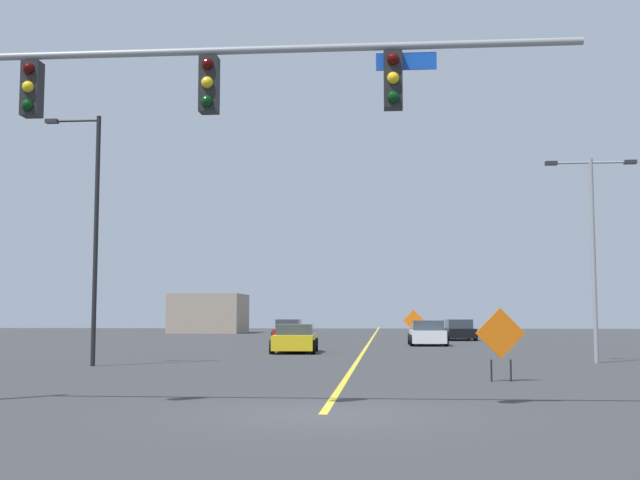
{
  "coord_description": "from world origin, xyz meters",
  "views": [
    {
      "loc": [
        1.15,
        -14.43,
        1.76
      ],
      "look_at": [
        -1.42,
        16.55,
        4.64
      ],
      "focal_mm": 45.39,
      "sensor_mm": 36.0,
      "label": 1
    }
  ],
  "objects_px": {
    "traffic_signal_assembly": "(107,114)",
    "street_lamp_far_left": "(593,240)",
    "construction_sign_left_lane": "(414,322)",
    "car_black_distant": "(459,331)",
    "car_red_mid": "(288,331)",
    "street_lamp_near_left": "(92,227)",
    "car_yellow_far": "(295,339)",
    "construction_sign_median_near": "(500,336)",
    "car_white_passing": "(427,334)"
  },
  "relations": [
    {
      "from": "car_white_passing",
      "to": "car_red_mid",
      "type": "bearing_deg",
      "value": 137.13
    },
    {
      "from": "traffic_signal_assembly",
      "to": "street_lamp_far_left",
      "type": "relative_size",
      "value": 1.81
    },
    {
      "from": "construction_sign_left_lane",
      "to": "car_white_passing",
      "type": "relative_size",
      "value": 0.52
    },
    {
      "from": "street_lamp_near_left",
      "to": "car_black_distant",
      "type": "distance_m",
      "value": 33.72
    },
    {
      "from": "car_white_passing",
      "to": "car_red_mid",
      "type": "height_order",
      "value": "car_red_mid"
    },
    {
      "from": "traffic_signal_assembly",
      "to": "street_lamp_near_left",
      "type": "xyz_separation_m",
      "value": [
        -5.06,
        12.85,
        -0.68
      ]
    },
    {
      "from": "traffic_signal_assembly",
      "to": "car_white_passing",
      "type": "distance_m",
      "value": 33.81
    },
    {
      "from": "traffic_signal_assembly",
      "to": "car_white_passing",
      "type": "bearing_deg",
      "value": 77.09
    },
    {
      "from": "traffic_signal_assembly",
      "to": "construction_sign_left_lane",
      "type": "distance_m",
      "value": 37.55
    },
    {
      "from": "car_black_distant",
      "to": "car_red_mid",
      "type": "xyz_separation_m",
      "value": [
        -11.71,
        -1.63,
        0.03
      ]
    },
    {
      "from": "traffic_signal_assembly",
      "to": "car_yellow_far",
      "type": "bearing_deg",
      "value": 87.88
    },
    {
      "from": "traffic_signal_assembly",
      "to": "car_black_distant",
      "type": "relative_size",
      "value": 2.95
    },
    {
      "from": "street_lamp_far_left",
      "to": "construction_sign_left_lane",
      "type": "bearing_deg",
      "value": 106.17
    },
    {
      "from": "car_white_passing",
      "to": "car_yellow_far",
      "type": "distance_m",
      "value": 11.4
    },
    {
      "from": "street_lamp_near_left",
      "to": "construction_sign_left_lane",
      "type": "distance_m",
      "value": 26.87
    },
    {
      "from": "street_lamp_near_left",
      "to": "car_yellow_far",
      "type": "bearing_deg",
      "value": 60.51
    },
    {
      "from": "construction_sign_left_lane",
      "to": "car_black_distant",
      "type": "distance_m",
      "value": 6.87
    },
    {
      "from": "construction_sign_median_near",
      "to": "street_lamp_far_left",
      "type": "bearing_deg",
      "value": 61.83
    },
    {
      "from": "car_black_distant",
      "to": "car_white_passing",
      "type": "distance_m",
      "value": 10.4
    },
    {
      "from": "street_lamp_near_left",
      "to": "street_lamp_far_left",
      "type": "bearing_deg",
      "value": 10.28
    },
    {
      "from": "car_black_distant",
      "to": "car_white_passing",
      "type": "relative_size",
      "value": 1.17
    },
    {
      "from": "car_yellow_far",
      "to": "car_red_mid",
      "type": "bearing_deg",
      "value": 97.93
    },
    {
      "from": "car_black_distant",
      "to": "car_yellow_far",
      "type": "distance_m",
      "value": 21.44
    },
    {
      "from": "car_red_mid",
      "to": "construction_sign_left_lane",
      "type": "bearing_deg",
      "value": -27.36
    },
    {
      "from": "construction_sign_left_lane",
      "to": "car_yellow_far",
      "type": "height_order",
      "value": "construction_sign_left_lane"
    },
    {
      "from": "street_lamp_near_left",
      "to": "car_black_distant",
      "type": "relative_size",
      "value": 1.89
    },
    {
      "from": "construction_sign_median_near",
      "to": "car_red_mid",
      "type": "height_order",
      "value": "construction_sign_median_near"
    },
    {
      "from": "street_lamp_near_left",
      "to": "street_lamp_far_left",
      "type": "xyz_separation_m",
      "value": [
        17.86,
        3.24,
        -0.3
      ]
    },
    {
      "from": "street_lamp_far_left",
      "to": "car_black_distant",
      "type": "bearing_deg",
      "value": 95.76
    },
    {
      "from": "car_red_mid",
      "to": "traffic_signal_assembly",
      "type": "bearing_deg",
      "value": -87.77
    },
    {
      "from": "construction_sign_left_lane",
      "to": "car_white_passing",
      "type": "bearing_deg",
      "value": -80.89
    },
    {
      "from": "construction_sign_median_near",
      "to": "traffic_signal_assembly",
      "type": "bearing_deg",
      "value": -137.65
    },
    {
      "from": "street_lamp_near_left",
      "to": "street_lamp_far_left",
      "type": "relative_size",
      "value": 1.16
    },
    {
      "from": "traffic_signal_assembly",
      "to": "construction_sign_median_near",
      "type": "distance_m",
      "value": 11.85
    },
    {
      "from": "construction_sign_median_near",
      "to": "car_red_mid",
      "type": "relative_size",
      "value": 0.5
    },
    {
      "from": "car_red_mid",
      "to": "street_lamp_near_left",
      "type": "bearing_deg",
      "value": -97.0
    },
    {
      "from": "street_lamp_far_left",
      "to": "car_yellow_far",
      "type": "distance_m",
      "value": 14.49
    },
    {
      "from": "street_lamp_near_left",
      "to": "car_yellow_far",
      "type": "height_order",
      "value": "street_lamp_near_left"
    },
    {
      "from": "construction_sign_median_near",
      "to": "car_white_passing",
      "type": "xyz_separation_m",
      "value": [
        -0.69,
        25.18,
        -0.52
      ]
    },
    {
      "from": "construction_sign_median_near",
      "to": "car_white_passing",
      "type": "distance_m",
      "value": 25.19
    },
    {
      "from": "construction_sign_median_near",
      "to": "car_black_distant",
      "type": "relative_size",
      "value": 0.42
    },
    {
      "from": "construction_sign_left_lane",
      "to": "car_white_passing",
      "type": "xyz_separation_m",
      "value": [
        0.65,
        -4.07,
        -0.64
      ]
    },
    {
      "from": "street_lamp_far_left",
      "to": "construction_sign_left_lane",
      "type": "relative_size",
      "value": 3.65
    },
    {
      "from": "street_lamp_near_left",
      "to": "car_white_passing",
      "type": "distance_m",
      "value": 23.77
    },
    {
      "from": "street_lamp_far_left",
      "to": "construction_sign_left_lane",
      "type": "xyz_separation_m",
      "value": [
        -5.97,
        20.6,
        -3.2
      ]
    },
    {
      "from": "construction_sign_median_near",
      "to": "car_yellow_far",
      "type": "xyz_separation_m",
      "value": [
        -7.3,
        15.89,
        -0.59
      ]
    },
    {
      "from": "street_lamp_near_left",
      "to": "car_black_distant",
      "type": "height_order",
      "value": "street_lamp_near_left"
    },
    {
      "from": "car_yellow_far",
      "to": "construction_sign_median_near",
      "type": "bearing_deg",
      "value": -65.33
    },
    {
      "from": "construction_sign_median_near",
      "to": "car_black_distant",
      "type": "bearing_deg",
      "value": 86.83
    },
    {
      "from": "street_lamp_near_left",
      "to": "car_yellow_far",
      "type": "relative_size",
      "value": 1.97
    }
  ]
}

